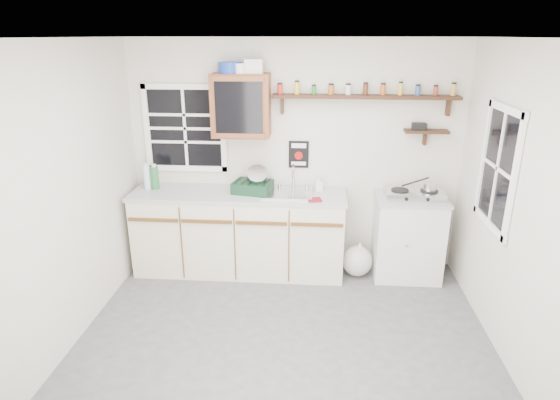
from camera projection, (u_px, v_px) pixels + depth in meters
The scene contains 18 objects.
room at pixel (284, 207), 3.64m from camera, with size 3.64×3.24×2.54m.
main_cabinet at pixel (239, 232), 5.17m from camera, with size 2.31×0.63×0.92m.
right_cabinet at pixel (407, 236), 5.06m from camera, with size 0.73×0.57×0.91m.
sink at pixel (288, 193), 4.98m from camera, with size 0.52×0.44×0.29m.
upper_cabinet at pixel (241, 106), 4.85m from camera, with size 0.60×0.32×0.65m.
upper_cabinet_clutter at pixel (239, 67), 4.72m from camera, with size 0.46×0.24×0.14m.
spice_shelf at pixel (365, 96), 4.79m from camera, with size 1.91×0.18×0.35m.
secondary_shelf at pixel (424, 131), 4.87m from camera, with size 0.45×0.16×0.24m.
warning_sign at pixel (299, 154), 5.12m from camera, with size 0.22×0.02×0.30m.
window_back at pixel (185, 128), 5.12m from camera, with size 0.93×0.03×0.98m.
window_right at pixel (498, 168), 3.96m from camera, with size 0.03×0.78×1.08m.
water_bottles at pixel (151, 177), 5.09m from camera, with size 0.16×0.09×0.29m.
dish_rack at pixel (254, 184), 4.99m from camera, with size 0.45×0.37×0.30m.
soap_bottle at pixel (318, 183), 5.04m from camera, with size 0.08×0.08×0.17m, color white.
rag at pixel (315, 200), 4.77m from camera, with size 0.14×0.12×0.02m, color maroon.
hotplate at pixel (414, 194), 4.88m from camera, with size 0.60×0.32×0.09m.
saucepan at pixel (429, 187), 4.84m from camera, with size 0.34×0.19×0.15m.
trash_bag at pixel (357, 261), 5.12m from camera, with size 0.37×0.34×0.43m.
Camera 1 is at (0.23, -3.41, 2.52)m, focal length 30.00 mm.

